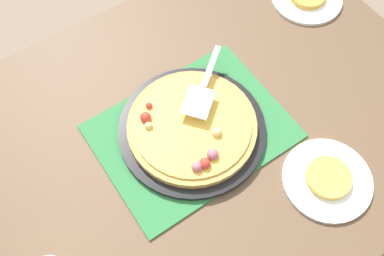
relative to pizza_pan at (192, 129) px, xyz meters
name	(u,v)px	position (x,y,z in m)	size (l,w,h in m)	color
ground_plane	(192,216)	(0.00, 0.00, -0.76)	(8.00, 8.00, 0.00)	#84705B
dining_table	(192,150)	(0.00, 0.00, -0.12)	(1.40, 1.00, 0.75)	brown
placemat	(192,131)	(0.00, 0.00, -0.01)	(0.48, 0.36, 0.01)	#2D753D
pizza_pan	(192,129)	(0.00, 0.00, 0.00)	(0.38, 0.38, 0.01)	black
pizza	(192,126)	(0.00, 0.00, 0.02)	(0.33, 0.33, 0.05)	tan
plate_near_left	(327,180)	(0.20, -0.30, -0.01)	(0.22, 0.22, 0.01)	white
served_slice_left	(329,178)	(0.20, -0.30, 0.01)	(0.11, 0.11, 0.02)	#EAB747
pizza_server	(204,87)	(0.08, 0.06, 0.06)	(0.21, 0.18, 0.01)	silver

